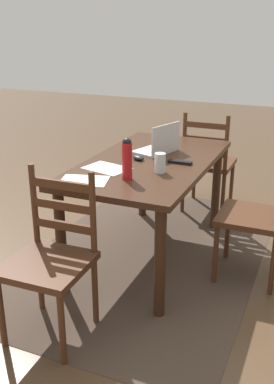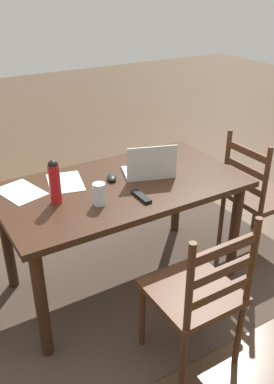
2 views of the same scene
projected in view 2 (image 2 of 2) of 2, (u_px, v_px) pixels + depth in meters
name	position (u px, v px, depth m)	size (l,w,h in m)	color
ground_plane	(124.00, 279.00, 2.95)	(14.00, 14.00, 0.00)	brown
area_rug	(124.00, 278.00, 2.95)	(2.58, 1.65, 0.01)	#47382D
dining_table	(122.00, 198.00, 2.64)	(1.54, 0.84, 0.76)	#382114
chair_far_head	(197.00, 295.00, 2.13)	(0.44, 0.44, 0.95)	#4C2B19
chair_left_far	(257.00, 196.00, 3.08)	(0.44, 0.44, 0.95)	#4C2B19
laptop	(150.00, 168.00, 2.66)	(0.37, 0.31, 0.23)	silver
water_bottle	(55.00, 181.00, 2.31)	(0.06, 0.06, 0.27)	red
drinking_glass	(99.00, 194.00, 2.33)	(0.07, 0.07, 0.13)	silver
computer_mouse	(112.00, 178.00, 2.63)	(0.06, 0.10, 0.03)	black
tv_remote	(141.00, 197.00, 2.42)	(0.04, 0.17, 0.02)	black
paper_stack_left	(65.00, 182.00, 2.60)	(0.21, 0.30, 0.00)	white
paper_stack_right	(21.00, 192.00, 2.49)	(0.21, 0.30, 0.00)	white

